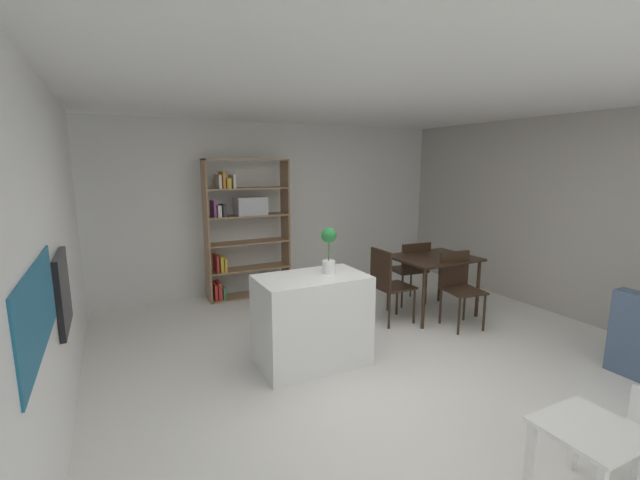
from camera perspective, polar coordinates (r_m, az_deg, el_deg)
The scene contains 14 objects.
ground_plane at distance 4.12m, azimuth 7.47°, elevation -18.12°, with size 8.89×8.89×0.00m, color silver.
ceiling_slab at distance 3.68m, azimuth 8.49°, elevation 20.32°, with size 6.34×6.47×0.06m.
back_partition at distance 6.55m, azimuth -8.20°, elevation 4.39°, with size 6.34×0.06×2.57m, color silver.
right_partition_gray at distance 6.04m, azimuth 33.33°, elevation 2.27°, with size 0.06×6.47×2.57m, color #B2ADA3.
cabinet_niche_splashback at distance 2.61m, azimuth -34.09°, elevation -7.92°, with size 0.01×1.19×0.47m.
built_in_oven at distance 3.58m, azimuth -31.67°, elevation -5.96°, with size 0.06×0.60×0.56m.
kitchen_island at distance 4.17m, azimuth -1.12°, elevation -10.87°, with size 1.05×0.64×0.89m, color white.
potted_plant_on_island at distance 4.09m, azimuth 1.21°, elevation -0.96°, with size 0.15×0.15×0.45m.
open_bookshelf at distance 6.19m, azimuth -10.46°, elevation 2.04°, with size 1.21×0.34×2.03m.
child_table at distance 3.07m, azimuth 32.79°, elevation -22.08°, with size 0.52×0.48×0.49m.
dining_table at distance 5.63m, azimuth 15.24°, elevation -3.08°, with size 1.01×0.82×0.77m.
dining_chair_island_side at distance 5.22m, azimuth 9.17°, elevation -5.44°, with size 0.44×0.41×0.94m.
dining_chair_near at distance 5.37m, azimuth 18.37°, elevation -5.48°, with size 0.47×0.48×0.90m.
dining_chair_far at distance 5.98m, azimuth 12.33°, elevation -3.54°, with size 0.49×0.48×0.89m.
Camera 1 is at (-2.07, -2.98, 1.96)m, focal length 23.47 mm.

